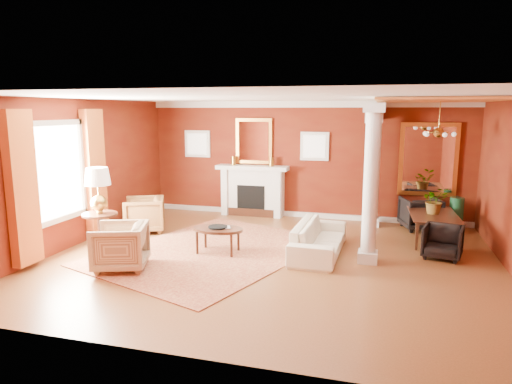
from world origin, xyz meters
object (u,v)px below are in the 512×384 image
(dining_table, at_px, (435,219))
(sofa, at_px, (319,233))
(side_table, at_px, (98,195))
(armchair_stripe, at_px, (120,244))
(armchair_leopard, at_px, (144,213))
(coffee_table, at_px, (218,230))

(dining_table, bearing_deg, sofa, 122.37)
(sofa, relative_size, dining_table, 1.24)
(side_table, bearing_deg, armchair_stripe, -40.26)
(armchair_stripe, xyz_separation_m, side_table, (-0.88, 0.74, 0.68))
(sofa, bearing_deg, armchair_leopard, 83.55)
(armchair_stripe, distance_m, coffee_table, 1.82)
(armchair_stripe, bearing_deg, armchair_leopard, -179.64)
(armchair_stripe, height_order, coffee_table, armchair_stripe)
(sofa, distance_m, coffee_table, 1.91)
(coffee_table, relative_size, side_table, 0.59)
(armchair_leopard, height_order, side_table, side_table)
(dining_table, bearing_deg, coffee_table, 113.69)
(armchair_leopard, relative_size, armchair_stripe, 0.98)
(side_table, bearing_deg, dining_table, 21.83)
(armchair_stripe, relative_size, side_table, 0.54)
(sofa, xyz_separation_m, armchair_leopard, (-3.97, 0.57, 0.03))
(armchair_stripe, height_order, side_table, side_table)
(armchair_leopard, bearing_deg, armchair_stripe, -5.19)
(coffee_table, relative_size, dining_table, 0.58)
(coffee_table, bearing_deg, sofa, 13.73)
(coffee_table, xyz_separation_m, side_table, (-2.17, -0.54, 0.67))
(sofa, distance_m, armchair_leopard, 4.01)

